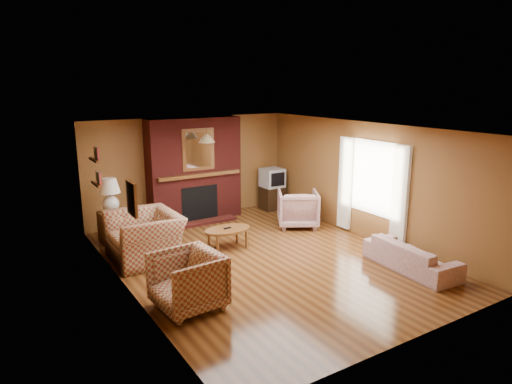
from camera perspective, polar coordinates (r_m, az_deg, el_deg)
floor at (r=8.49m, az=1.07°, el=-8.40°), size 6.50×6.50×0.00m
ceiling at (r=7.91m, az=1.15°, el=7.95°), size 6.50×6.50×0.00m
wall_back at (r=10.92m, az=-8.25°, el=2.99°), size 6.50×0.00×6.50m
wall_front at (r=5.80m, az=19.07°, el=-7.10°), size 6.50×0.00×6.50m
wall_left at (r=7.11m, az=-16.04°, el=-3.08°), size 0.00×6.50×6.50m
wall_right at (r=9.68m, az=13.61°, el=1.40°), size 0.00×6.50×6.50m
fireplace at (r=10.69m, az=-7.67°, el=2.68°), size 2.20×0.82×2.40m
window_right at (r=9.52m, az=14.24°, el=0.72°), size 0.10×1.85×2.00m
bookshelf at (r=8.82m, az=-19.36°, el=2.95°), size 0.09×0.55×0.71m
botanical_print at (r=6.75m, az=-15.25°, el=-0.82°), size 0.05×0.40×0.50m
pendant_light at (r=9.95m, az=-6.17°, el=6.70°), size 0.36×0.36×0.48m
plaid_loveseat at (r=8.59m, az=-13.74°, el=-5.46°), size 1.17×1.34×0.87m
plaid_armchair at (r=6.68m, az=-8.57°, el=-10.95°), size 0.99×0.96×0.84m
floral_sofa at (r=8.40m, az=18.84°, el=-7.55°), size 0.79×1.76×0.50m
floral_armchair at (r=10.31m, az=5.26°, el=-2.06°), size 1.21×1.22×0.82m
coffee_table at (r=8.92m, az=-3.59°, el=-4.88°), size 0.94×0.58×0.43m
side_table at (r=9.74m, az=-17.52°, el=-4.18°), size 0.50×0.50×0.63m
table_lamp at (r=9.55m, az=-17.81°, el=-0.17°), size 0.42×0.42×0.69m
tv_stand at (r=11.70m, az=2.01°, el=-0.73°), size 0.55×0.50×0.58m
crt_tv at (r=11.58m, az=2.05°, el=1.80°), size 0.51×0.51×0.47m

